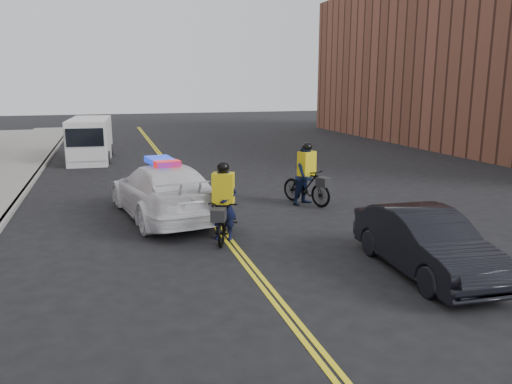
{
  "coord_description": "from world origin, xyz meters",
  "views": [
    {
      "loc": [
        -2.92,
        -10.31,
        4.07
      ],
      "look_at": [
        0.71,
        1.81,
        1.3
      ],
      "focal_mm": 35.0,
      "sensor_mm": 36.0,
      "label": 1
    }
  ],
  "objects": [
    {
      "name": "police_cruiser",
      "position": [
        -1.36,
        4.83,
        0.84
      ],
      "size": [
        3.26,
        6.06,
        1.83
      ],
      "rotation": [
        0.0,
        0.0,
        3.31
      ],
      "color": "white",
      "rests_on": "ground"
    },
    {
      "name": "ground",
      "position": [
        0.0,
        0.0,
        0.0
      ],
      "size": [
        120.0,
        120.0,
        0.0
      ],
      "primitive_type": "plane",
      "color": "black",
      "rests_on": "ground"
    },
    {
      "name": "cargo_van",
      "position": [
        -3.76,
        17.58,
        1.09
      ],
      "size": [
        2.34,
        5.45,
        2.23
      ],
      "rotation": [
        0.0,
        0.0,
        -0.07
      ],
      "color": "silver",
      "rests_on": "ground"
    },
    {
      "name": "curb",
      "position": [
        -6.0,
        8.0,
        0.07
      ],
      "size": [
        0.2,
        60.0,
        0.15
      ],
      "primitive_type": "cube",
      "color": "gray",
      "rests_on": "ground"
    },
    {
      "name": "center_line_left",
      "position": [
        -0.08,
        8.0,
        0.01
      ],
      "size": [
        0.1,
        60.0,
        0.01
      ],
      "primitive_type": "cube",
      "color": "yellow",
      "rests_on": "ground"
    },
    {
      "name": "building_across",
      "position": [
        22.0,
        18.0,
        5.5
      ],
      "size": [
        12.0,
        30.0,
        11.0
      ],
      "primitive_type": "cube",
      "color": "brown",
      "rests_on": "ground"
    },
    {
      "name": "cyclist_near",
      "position": [
        -0.09,
        2.1,
        0.73
      ],
      "size": [
        1.51,
        2.26,
        2.1
      ],
      "rotation": [
        0.0,
        0.0,
        -0.39
      ],
      "color": "black",
      "rests_on": "ground"
    },
    {
      "name": "center_line_right",
      "position": [
        0.08,
        8.0,
        0.01
      ],
      "size": [
        0.1,
        60.0,
        0.01
      ],
      "primitive_type": "cube",
      "color": "yellow",
      "rests_on": "ground"
    },
    {
      "name": "dark_sedan",
      "position": [
        3.58,
        -1.46,
        0.7
      ],
      "size": [
        1.68,
        4.3,
        1.39
      ],
      "primitive_type": "imported",
      "rotation": [
        0.0,
        0.0,
        -0.05
      ],
      "color": "black",
      "rests_on": "ground"
    },
    {
      "name": "cyclist_far",
      "position": [
        3.5,
        5.13,
        0.84
      ],
      "size": [
        1.46,
        2.16,
        2.13
      ],
      "rotation": [
        0.0,
        0.0,
        0.45
      ],
      "color": "black",
      "rests_on": "ground"
    }
  ]
}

